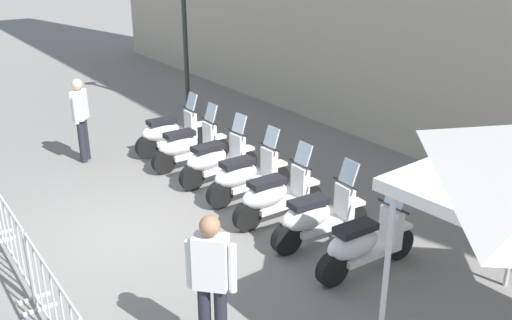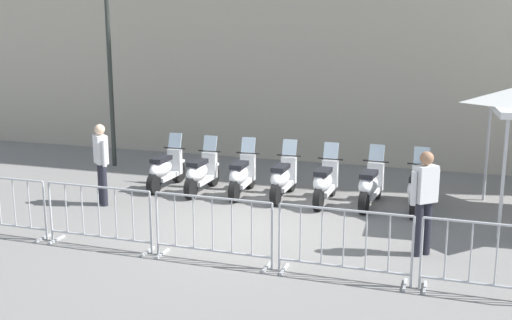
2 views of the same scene
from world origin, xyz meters
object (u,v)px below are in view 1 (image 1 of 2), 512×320
motorcycle_4 (275,196)px  motorcycle_6 (363,244)px  motorcycle_1 (188,146)px  motorcycle_5 (317,217)px  barrier_segment_2 (10,236)px  motorcycle_0 (169,133)px  barrier_segment_3 (56,312)px  officer_mid_plaza (211,280)px  officer_near_row_end (81,115)px  motorcycle_3 (246,176)px  motorcycle_2 (216,160)px

motorcycle_4 → motorcycle_6: 1.91m
motorcycle_1 → motorcycle_6: bearing=-2.3°
motorcycle_5 → barrier_segment_2: (-2.14, -3.78, 0.07)m
motorcycle_4 → motorcycle_0: bearing=175.6°
barrier_segment_3 → officer_mid_plaza: size_ratio=1.15×
motorcycle_5 → officer_mid_plaza: bearing=-68.0°
motorcycle_4 → motorcycle_6: size_ratio=1.00×
officer_near_row_end → motorcycle_1: bearing=41.5°
motorcycle_3 → barrier_segment_2: 3.91m
motorcycle_3 → motorcycle_4: 0.96m
motorcycle_3 → officer_mid_plaza: (2.95, -2.73, 0.53)m
motorcycle_2 → officer_near_row_end: officer_near_row_end is taller
motorcycle_2 → motorcycle_5: bearing=-3.0°
motorcycle_0 → motorcycle_6: same height
barrier_segment_2 → motorcycle_1: bearing=113.1°
motorcycle_1 → officer_mid_plaza: 5.61m
motorcycle_1 → officer_mid_plaza: (4.87, -2.74, 0.53)m
motorcycle_6 → barrier_segment_2: (-3.10, -3.72, 0.07)m
motorcycle_5 → officer_near_row_end: officer_near_row_end is taller
officer_near_row_end → motorcycle_5: bearing=13.7°
motorcycle_1 → officer_mid_plaza: size_ratio=1.00×
motorcycle_1 → motorcycle_6: 4.78m
motorcycle_2 → barrier_segment_3: (2.78, -4.05, 0.07)m
motorcycle_4 → motorcycle_5: 0.95m
motorcycle_5 → motorcycle_4: bearing=-179.4°
motorcycle_2 → barrier_segment_3: size_ratio=0.86×
motorcycle_6 → officer_mid_plaza: bearing=-87.9°
motorcycle_0 → officer_near_row_end: bearing=-113.8°
motorcycle_0 → motorcycle_3: 2.87m
motorcycle_1 → motorcycle_2: bearing=0.7°
motorcycle_5 → officer_mid_plaza: 2.86m
motorcycle_1 → motorcycle_0: bearing=171.4°
motorcycle_2 → motorcycle_4: same height
motorcycle_5 → barrier_segment_3: (-0.07, -3.91, 0.07)m
motorcycle_3 → motorcycle_6: size_ratio=1.00×
motorcycle_0 → motorcycle_5: (4.76, -0.28, 0.00)m
officer_near_row_end → officer_mid_plaza: bearing=-11.0°
motorcycle_2 → motorcycle_6: (3.81, -0.21, 0.00)m
motorcycle_2 → officer_mid_plaza: size_ratio=0.99×
motorcycle_3 → officer_mid_plaza: size_ratio=1.00×
motorcycle_6 → officer_near_row_end: officer_near_row_end is taller
motorcycle_3 → barrier_segment_2: bearing=-93.5°
motorcycle_4 → barrier_segment_3: (0.88, -3.90, 0.07)m
motorcycle_0 → motorcycle_1: same height
motorcycle_2 → officer_mid_plaza: (3.90, -2.75, 0.53)m
motorcycle_1 → motorcycle_5: size_ratio=1.00×
motorcycle_1 → motorcycle_6: (4.77, -0.20, 0.00)m
officer_mid_plaza → motorcycle_2: bearing=144.8°
motorcycle_0 → motorcycle_5: same height
motorcycle_1 → motorcycle_3: (1.91, -0.02, 0.00)m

